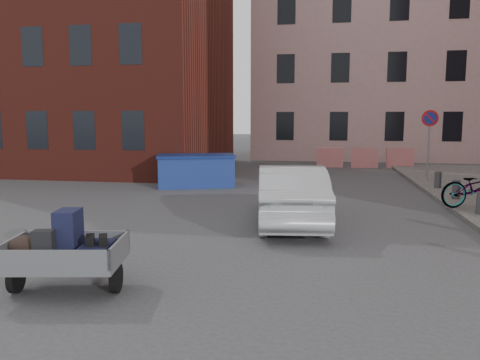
% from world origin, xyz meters
% --- Properties ---
extents(ground, '(120.00, 120.00, 0.00)m').
position_xyz_m(ground, '(0.00, 0.00, 0.00)').
color(ground, '#38383A').
rests_on(ground, ground).
extents(building_brick, '(12.00, 10.00, 14.00)m').
position_xyz_m(building_brick, '(-9.00, 13.00, 7.00)').
color(building_brick, '#591E16').
rests_on(building_brick, ground).
extents(building_pink, '(16.00, 8.00, 14.00)m').
position_xyz_m(building_pink, '(6.00, 22.00, 7.00)').
color(building_pink, '#CA9C9C').
rests_on(building_pink, ground).
extents(far_building, '(6.00, 6.00, 8.00)m').
position_xyz_m(far_building, '(-20.00, 22.00, 4.00)').
color(far_building, maroon).
rests_on(far_building, ground).
extents(no_parking_sign, '(0.60, 0.09, 2.65)m').
position_xyz_m(no_parking_sign, '(6.00, 9.48, 2.01)').
color(no_parking_sign, gray).
rests_on(no_parking_sign, sidewalk).
extents(barriers, '(4.70, 0.18, 1.00)m').
position_xyz_m(barriers, '(4.20, 15.00, 0.50)').
color(barriers, red).
rests_on(barriers, ground).
extents(trailer, '(1.77, 1.92, 1.20)m').
position_xyz_m(trailer, '(-1.53, -2.92, 0.61)').
color(trailer, black).
rests_on(trailer, ground).
extents(dumpster, '(3.08, 2.21, 1.16)m').
position_xyz_m(dumpster, '(-2.41, 7.48, 0.59)').
color(dumpster, navy).
rests_on(dumpster, ground).
extents(silver_car, '(2.00, 4.40, 1.40)m').
position_xyz_m(silver_car, '(1.37, 2.04, 0.70)').
color(silver_car, '#A2A4A9').
rests_on(silver_car, ground).
extents(bicycle, '(2.19, 1.28, 1.09)m').
position_xyz_m(bicycle, '(6.20, 4.32, 0.66)').
color(bicycle, black).
rests_on(bicycle, sidewalk).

